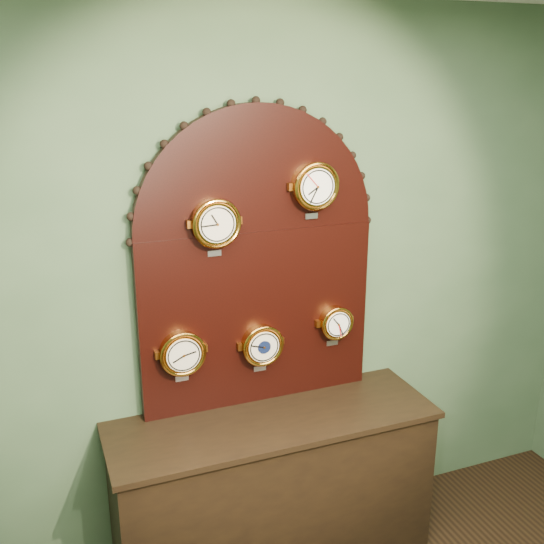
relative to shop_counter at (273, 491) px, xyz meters
name	(u,v)px	position (x,y,z in m)	size (l,w,h in m)	color
wall_back	(254,292)	(0.00, 0.27, 1.00)	(4.00, 4.00, 0.00)	#415C3F
shop_counter	(273,491)	(0.00, 0.00, 0.00)	(1.60, 0.50, 0.80)	black
display_board	(257,251)	(0.00, 0.22, 1.23)	(1.26, 0.06, 1.53)	black
roman_clock	(216,223)	(-0.22, 0.15, 1.40)	(0.23, 0.08, 0.28)	orange
arabic_clock	(315,186)	(0.27, 0.15, 1.54)	(0.24, 0.08, 0.29)	orange
hygrometer	(182,353)	(-0.41, 0.15, 0.78)	(0.23, 0.08, 0.28)	orange
barometer	(262,345)	(0.00, 0.15, 0.76)	(0.22, 0.08, 0.27)	orange
tide_clock	(336,322)	(0.41, 0.15, 0.82)	(0.18, 0.08, 0.23)	orange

